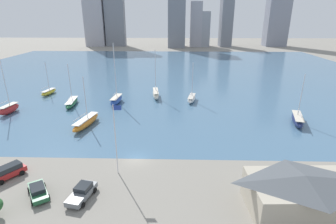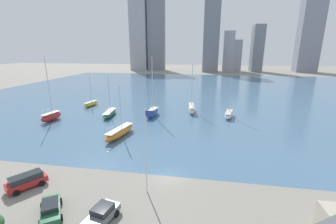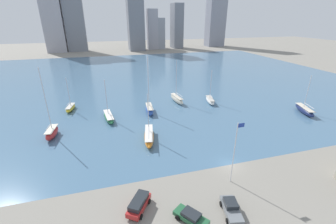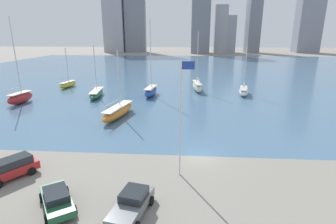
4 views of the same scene
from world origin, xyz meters
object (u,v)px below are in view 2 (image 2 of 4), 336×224
sailboat_red (51,116)px  parked_sedan_green (51,208)px  sailboat_cream (192,108)px  sailboat_green (110,113)px  parked_suv_red (26,181)px  sailboat_blue (152,112)px  parked_pickup_gray (101,216)px  flag_pole (146,149)px  sailboat_orange (120,132)px  sailboat_yellow (91,104)px  sailboat_white (229,114)px

sailboat_red → parked_sedan_green: sailboat_red is taller
sailboat_cream → parked_sedan_green: 47.05m
sailboat_green → sailboat_red: sailboat_red is taller
sailboat_cream → parked_suv_red: sailboat_cream is taller
sailboat_blue → sailboat_cream: bearing=35.3°
sailboat_cream → parked_pickup_gray: size_ratio=2.62×
sailboat_cream → parked_suv_red: bearing=-121.6°
flag_pole → sailboat_orange: size_ratio=1.03×
sailboat_red → parked_sedan_green: (22.76, -31.05, -0.42)m
sailboat_red → sailboat_blue: sailboat_red is taller
sailboat_green → parked_pickup_gray: bearing=-74.5°
sailboat_cream → parked_sedan_green: size_ratio=2.69×
sailboat_yellow → parked_sedan_green: (20.50, -47.51, -0.02)m
sailboat_blue → parked_sedan_green: sailboat_blue is taller
sailboat_orange → parked_suv_red: bearing=-94.2°
sailboat_green → parked_pickup_gray: (15.68, -37.85, 0.05)m
parked_pickup_gray → sailboat_cream: bearing=93.9°
flag_pole → sailboat_green: bearing=121.2°
sailboat_cream → sailboat_blue: bearing=-156.8°
flag_pole → parked_pickup_gray: 8.73m
sailboat_blue → parked_pickup_gray: sailboat_blue is taller
sailboat_blue → parked_sedan_green: size_ratio=3.16×
sailboat_green → parked_sedan_green: sailboat_green is taller
parked_pickup_gray → sailboat_red: bearing=144.7°
sailboat_white → flag_pole: bearing=-99.6°
sailboat_orange → parked_sedan_green: size_ratio=2.11×
sailboat_green → parked_pickup_gray: 40.97m
parked_sedan_green → parked_suv_red: (-6.56, 4.04, 0.25)m
sailboat_yellow → parked_suv_red: 45.65m
sailboat_yellow → parked_suv_red: sailboat_yellow is taller
parked_sedan_green → sailboat_orange: bearing=57.5°
sailboat_red → parked_pickup_gray: 42.53m
sailboat_green → sailboat_orange: bearing=-65.9°
sailboat_green → sailboat_white: sailboat_green is taller
sailboat_green → sailboat_blue: 11.88m
parked_suv_red → parked_pickup_gray: parked_suv_red is taller
flag_pole → sailboat_orange: (-10.74, 17.74, -5.06)m
sailboat_green → parked_sedan_green: bearing=-82.6°
sailboat_orange → sailboat_white: 30.23m
sailboat_white → parked_pickup_gray: (-16.85, -42.12, -0.03)m
sailboat_green → sailboat_white: size_ratio=1.02×
sailboat_green → sailboat_yellow: bearing=130.8°
sailboat_green → parked_sedan_green: (9.63, -37.63, -0.02)m
sailboat_blue → sailboat_white: bearing=12.3°
sailboat_cream → sailboat_red: (-35.30, -14.29, 0.06)m
sailboat_orange → sailboat_white: size_ratio=1.00×
sailboat_white → parked_suv_red: size_ratio=2.14×
sailboat_yellow → parked_pickup_gray: bearing=-50.5°
flag_pole → sailboat_yellow: flag_pole is taller
sailboat_orange → parked_sedan_green: sailboat_orange is taller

